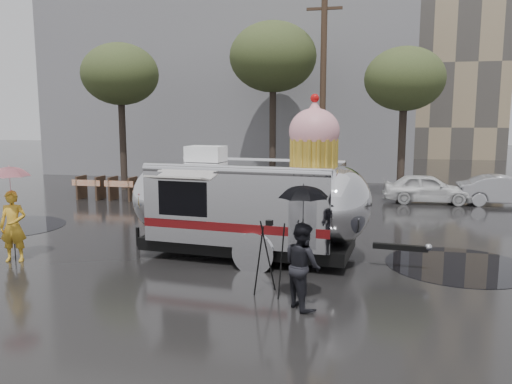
% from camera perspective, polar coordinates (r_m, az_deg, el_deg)
% --- Properties ---
extents(ground, '(120.00, 120.00, 0.00)m').
position_cam_1_polar(ground, '(10.85, -12.50, -10.41)').
color(ground, black).
rests_on(ground, ground).
extents(puddles, '(16.81, 8.00, 0.01)m').
position_cam_1_polar(puddles, '(13.77, -14.57, -6.40)').
color(puddles, black).
rests_on(puddles, ground).
extents(grey_building, '(22.00, 12.00, 13.00)m').
position_cam_1_polar(grey_building, '(34.48, -2.07, 13.51)').
color(grey_building, slate).
rests_on(grey_building, ground).
extents(utility_pole, '(1.60, 0.28, 9.00)m').
position_cam_1_polar(utility_pole, '(23.41, 7.65, 11.21)').
color(utility_pole, '#473323').
rests_on(utility_pole, ground).
extents(tree_left, '(3.64, 3.64, 6.95)m').
position_cam_1_polar(tree_left, '(25.11, -15.25, 12.78)').
color(tree_left, '#382D26').
rests_on(tree_left, ground).
extents(tree_mid, '(4.20, 4.20, 8.03)m').
position_cam_1_polar(tree_mid, '(24.86, 1.96, 15.09)').
color(tree_mid, '#382D26').
rests_on(tree_mid, ground).
extents(tree_right, '(3.36, 3.36, 6.42)m').
position_cam_1_polar(tree_right, '(22.43, 16.62, 12.18)').
color(tree_right, '#382D26').
rests_on(tree_right, ground).
extents(barricade_row, '(4.30, 0.80, 1.00)m').
position_cam_1_polar(barricade_row, '(21.87, -14.99, 0.43)').
color(barricade_row, '#473323').
rests_on(barricade_row, ground).
extents(airstream_trailer, '(7.62, 3.11, 4.11)m').
position_cam_1_polar(airstream_trailer, '(12.45, -0.49, -0.92)').
color(airstream_trailer, silver).
rests_on(airstream_trailer, ground).
extents(person_left, '(0.71, 0.56, 1.74)m').
position_cam_1_polar(person_left, '(13.49, -26.00, -3.53)').
color(person_left, gold).
rests_on(person_left, ground).
extents(umbrella_pink, '(1.19, 1.19, 2.36)m').
position_cam_1_polar(umbrella_pink, '(13.32, -26.30, 1.04)').
color(umbrella_pink, pink).
rests_on(umbrella_pink, ground).
extents(person_right, '(0.81, 0.87, 1.60)m').
position_cam_1_polar(person_right, '(9.26, 5.33, -8.36)').
color(person_right, black).
rests_on(person_right, ground).
extents(umbrella_black, '(1.12, 1.12, 2.31)m').
position_cam_1_polar(umbrella_black, '(9.00, 5.42, -1.45)').
color(umbrella_black, black).
rests_on(umbrella_black, ground).
extents(tripod, '(0.60, 0.61, 1.52)m').
position_cam_1_polar(tripod, '(9.84, 1.53, -6.71)').
color(tripod, black).
rests_on(tripod, ground).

